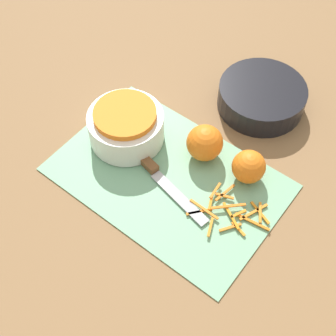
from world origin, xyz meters
TOP-DOWN VIEW (x-y plane):
  - ground_plane at (0.00, 0.00)m, footprint 4.00×4.00m
  - cutting_board at (0.00, 0.00)m, footprint 0.46×0.31m
  - bowl_speckled at (-0.13, 0.03)m, footprint 0.16×0.16m
  - bowl_dark at (0.04, 0.29)m, footprint 0.20×0.20m
  - knife at (-0.04, -0.01)m, footprint 0.24×0.07m
  - orange_left at (0.13, 0.10)m, footprint 0.07×0.07m
  - orange_right at (0.02, 0.09)m, footprint 0.08×0.08m
  - peel_pile at (0.15, 0.01)m, footprint 0.16×0.13m

SIDE VIEW (x-z plane):
  - ground_plane at x=0.00m, z-range 0.00..0.00m
  - cutting_board at x=0.00m, z-range 0.00..0.01m
  - peel_pile at x=0.15m, z-range 0.01..0.01m
  - knife at x=-0.04m, z-range 0.00..0.02m
  - bowl_dark at x=0.04m, z-range 0.00..0.06m
  - orange_left at x=0.13m, z-range 0.01..0.07m
  - orange_right at x=0.02m, z-range 0.01..0.08m
  - bowl_speckled at x=-0.13m, z-range 0.00..0.09m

